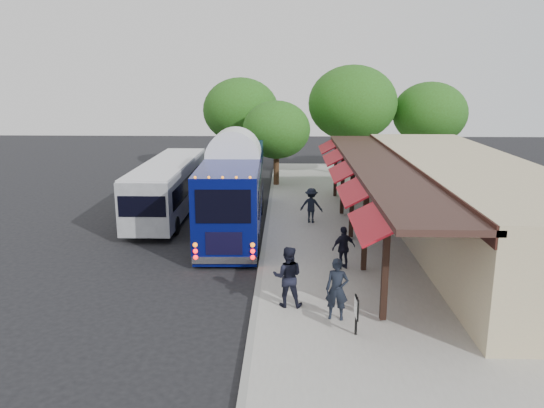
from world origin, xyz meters
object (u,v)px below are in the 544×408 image
(city_bus, at_px, (169,186))
(ped_b, at_px, (288,276))
(ped_a, at_px, (337,289))
(ped_d, at_px, (311,205))
(ped_c, at_px, (344,248))
(sign_board, at_px, (356,309))
(coach_bus, at_px, (235,186))

(city_bus, xyz_separation_m, ped_b, (6.12, -11.36, -0.44))
(ped_a, distance_m, ped_d, 10.40)
(ped_b, distance_m, ped_c, 3.87)
(city_bus, bearing_deg, ped_d, -14.25)
(ped_b, bearing_deg, sign_board, 139.19)
(sign_board, bearing_deg, coach_bus, 109.63)
(coach_bus, relative_size, city_bus, 1.13)
(ped_b, bearing_deg, coach_bus, -70.78)
(ped_c, bearing_deg, ped_d, -105.80)
(sign_board, bearing_deg, city_bus, 119.01)
(city_bus, relative_size, ped_d, 6.14)
(ped_a, height_order, sign_board, ped_a)
(ped_d, bearing_deg, city_bus, 0.01)
(ped_d, bearing_deg, ped_c, 112.43)
(coach_bus, distance_m, city_bus, 4.31)
(ped_c, xyz_separation_m, ped_d, (-0.91, 6.24, 0.05))
(coach_bus, xyz_separation_m, sign_board, (4.35, -10.90, -1.10))
(city_bus, relative_size, ped_a, 5.68)
(ped_c, height_order, ped_d, ped_d)
(city_bus, bearing_deg, sign_board, -58.93)
(city_bus, relative_size, sign_board, 9.44)
(coach_bus, bearing_deg, ped_a, -70.03)
(ped_c, xyz_separation_m, sign_board, (-0.18, -5.12, -0.05))
(coach_bus, distance_m, ped_a, 10.71)
(ped_a, relative_size, ped_d, 1.08)
(ped_c, bearing_deg, city_bus, -68.77)
(ped_b, distance_m, ped_d, 9.60)
(city_bus, xyz_separation_m, sign_board, (7.98, -13.19, -0.64))
(ped_d, bearing_deg, coach_bus, 21.53)
(coach_bus, height_order, sign_board, coach_bus)
(ped_d, relative_size, sign_board, 1.54)
(ped_a, bearing_deg, coach_bus, 122.35)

